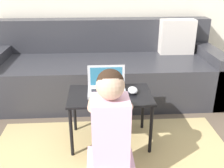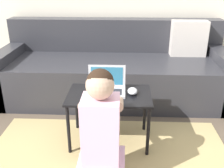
{
  "view_description": "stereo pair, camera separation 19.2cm",
  "coord_description": "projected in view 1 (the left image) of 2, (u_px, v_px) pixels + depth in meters",
  "views": [
    {
      "loc": [
        -0.13,
        -1.6,
        1.21
      ],
      "look_at": [
        -0.02,
        0.17,
        0.46
      ],
      "focal_mm": 42.0,
      "sensor_mm": 36.0,
      "label": 1
    },
    {
      "loc": [
        0.06,
        -1.6,
        1.21
      ],
      "look_at": [
        -0.02,
        0.17,
        0.46
      ],
      "focal_mm": 42.0,
      "sensor_mm": 36.0,
      "label": 2
    }
  ],
  "objects": [
    {
      "name": "laptop_desk",
      "position": [
        110.0,
        100.0,
        1.92
      ],
      "size": [
        0.61,
        0.38,
        0.4
      ],
      "color": "black",
      "rests_on": "ground_plane"
    },
    {
      "name": "laptop",
      "position": [
        107.0,
        88.0,
        1.91
      ],
      "size": [
        0.27,
        0.18,
        0.19
      ],
      "color": "silver",
      "rests_on": "laptop_desk"
    },
    {
      "name": "area_rug",
      "position": [
        112.0,
        159.0,
        1.84
      ],
      "size": [
        2.43,
        1.44,
        0.01
      ],
      "color": "brown",
      "rests_on": "ground_plane"
    },
    {
      "name": "computer_mouse",
      "position": [
        133.0,
        90.0,
        1.91
      ],
      "size": [
        0.07,
        0.1,
        0.04
      ],
      "color": "silver",
      "rests_on": "laptop_desk"
    },
    {
      "name": "person_seated",
      "position": [
        110.0,
        139.0,
        1.51
      ],
      "size": [
        0.28,
        0.41,
        0.75
      ],
      "color": "#E5B2CC",
      "rests_on": "ground_plane"
    },
    {
      "name": "ground_plane",
      "position": [
        116.0,
        150.0,
        1.94
      ],
      "size": [
        16.0,
        16.0,
        0.0
      ],
      "primitive_type": "plane",
      "color": "beige"
    },
    {
      "name": "couch",
      "position": [
        106.0,
        71.0,
        2.74
      ],
      "size": [
        2.3,
        0.86,
        0.78
      ],
      "color": "#2D2D33",
      "rests_on": "ground_plane"
    }
  ]
}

